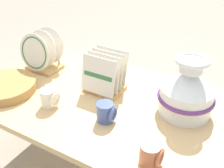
{
  "coord_description": "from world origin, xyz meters",
  "views": [
    {
      "loc": [
        0.58,
        -1.02,
        1.42
      ],
      "look_at": [
        0.0,
        0.0,
        0.7
      ],
      "focal_mm": 42.0,
      "sensor_mm": 36.0,
      "label": 1
    }
  ],
  "objects_px": {
    "mug_terracotta_glaze": "(151,154)",
    "ceramic_vase": "(187,91)",
    "mug_cream_glaze": "(49,98)",
    "mug_cobalt_glaze": "(106,112)",
    "dish_rack_round_plates": "(41,55)",
    "wicker_charger_stack": "(6,87)",
    "dish_rack_square_plates": "(105,77)"
  },
  "relations": [
    {
      "from": "dish_rack_square_plates",
      "to": "mug_cobalt_glaze",
      "type": "height_order",
      "value": "dish_rack_square_plates"
    },
    {
      "from": "mug_cobalt_glaze",
      "to": "dish_rack_round_plates",
      "type": "bearing_deg",
      "value": 158.61
    },
    {
      "from": "dish_rack_round_plates",
      "to": "mug_terracotta_glaze",
      "type": "height_order",
      "value": "dish_rack_round_plates"
    },
    {
      "from": "dish_rack_round_plates",
      "to": "ceramic_vase",
      "type": "bearing_deg",
      "value": 0.63
    },
    {
      "from": "ceramic_vase",
      "to": "dish_rack_round_plates",
      "type": "xyz_separation_m",
      "value": [
        -0.95,
        -0.01,
        -0.02
      ]
    },
    {
      "from": "dish_rack_round_plates",
      "to": "wicker_charger_stack",
      "type": "distance_m",
      "value": 0.32
    },
    {
      "from": "mug_cream_glaze",
      "to": "mug_terracotta_glaze",
      "type": "height_order",
      "value": "same"
    },
    {
      "from": "ceramic_vase",
      "to": "wicker_charger_stack",
      "type": "xyz_separation_m",
      "value": [
        -0.95,
        -0.32,
        -0.1
      ]
    },
    {
      "from": "wicker_charger_stack",
      "to": "mug_terracotta_glaze",
      "type": "distance_m",
      "value": 0.94
    },
    {
      "from": "mug_cream_glaze",
      "to": "mug_cobalt_glaze",
      "type": "height_order",
      "value": "same"
    },
    {
      "from": "ceramic_vase",
      "to": "dish_rack_round_plates",
      "type": "bearing_deg",
      "value": -179.37
    },
    {
      "from": "ceramic_vase",
      "to": "dish_rack_round_plates",
      "type": "height_order",
      "value": "ceramic_vase"
    },
    {
      "from": "ceramic_vase",
      "to": "mug_terracotta_glaze",
      "type": "xyz_separation_m",
      "value": [
        -0.02,
        -0.41,
        -0.08
      ]
    },
    {
      "from": "dish_rack_round_plates",
      "to": "dish_rack_square_plates",
      "type": "xyz_separation_m",
      "value": [
        0.49,
        -0.01,
        -0.02
      ]
    },
    {
      "from": "dish_rack_round_plates",
      "to": "dish_rack_square_plates",
      "type": "distance_m",
      "value": 0.49
    },
    {
      "from": "ceramic_vase",
      "to": "dish_rack_round_plates",
      "type": "relative_size",
      "value": 1.17
    },
    {
      "from": "mug_cream_glaze",
      "to": "mug_cobalt_glaze",
      "type": "xyz_separation_m",
      "value": [
        0.32,
        0.04,
        0.0
      ]
    },
    {
      "from": "ceramic_vase",
      "to": "dish_rack_square_plates",
      "type": "relative_size",
      "value": 1.33
    },
    {
      "from": "mug_terracotta_glaze",
      "to": "dish_rack_round_plates",
      "type": "bearing_deg",
      "value": 157.02
    },
    {
      "from": "dish_rack_round_plates",
      "to": "mug_terracotta_glaze",
      "type": "relative_size",
      "value": 2.64
    },
    {
      "from": "mug_cobalt_glaze",
      "to": "wicker_charger_stack",
      "type": "bearing_deg",
      "value": -174.93
    },
    {
      "from": "dish_rack_round_plates",
      "to": "mug_cream_glaze",
      "type": "height_order",
      "value": "dish_rack_round_plates"
    },
    {
      "from": "mug_terracotta_glaze",
      "to": "dish_rack_square_plates",
      "type": "bearing_deg",
      "value": 139.36
    },
    {
      "from": "mug_terracotta_glaze",
      "to": "mug_cobalt_glaze",
      "type": "xyz_separation_m",
      "value": [
        -0.3,
        0.15,
        0.0
      ]
    },
    {
      "from": "dish_rack_round_plates",
      "to": "dish_rack_square_plates",
      "type": "relative_size",
      "value": 1.14
    },
    {
      "from": "dish_rack_square_plates",
      "to": "mug_cobalt_glaze",
      "type": "xyz_separation_m",
      "value": [
        0.15,
        -0.24,
        -0.03
      ]
    },
    {
      "from": "dish_rack_square_plates",
      "to": "mug_cobalt_glaze",
      "type": "relative_size",
      "value": 2.33
    },
    {
      "from": "mug_cream_glaze",
      "to": "mug_terracotta_glaze",
      "type": "distance_m",
      "value": 0.62
    },
    {
      "from": "dish_rack_square_plates",
      "to": "mug_terracotta_glaze",
      "type": "height_order",
      "value": "dish_rack_square_plates"
    },
    {
      "from": "mug_terracotta_glaze",
      "to": "ceramic_vase",
      "type": "bearing_deg",
      "value": 87.7
    },
    {
      "from": "mug_cobalt_glaze",
      "to": "dish_rack_square_plates",
      "type": "bearing_deg",
      "value": 122.29
    },
    {
      "from": "mug_terracotta_glaze",
      "to": "mug_cobalt_glaze",
      "type": "height_order",
      "value": "same"
    }
  ]
}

